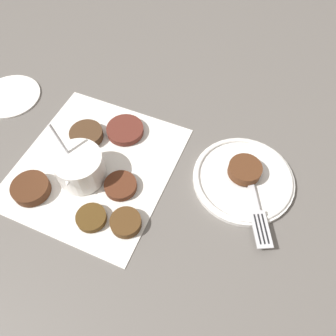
{
  "coord_description": "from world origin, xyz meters",
  "views": [
    {
      "loc": [
        0.35,
        0.24,
        0.57
      ],
      "look_at": [
        0.01,
        0.17,
        0.02
      ],
      "focal_mm": 35.0,
      "sensor_mm": 36.0,
      "label": 1
    }
  ],
  "objects_px": {
    "sauce_bowl": "(78,168)",
    "serving_plate": "(243,179)",
    "fritter_on_plate": "(245,170)",
    "extra_saucer": "(10,95)",
    "fork": "(257,210)"
  },
  "relations": [
    {
      "from": "sauce_bowl",
      "to": "extra_saucer",
      "type": "bearing_deg",
      "value": -125.67
    },
    {
      "from": "sauce_bowl",
      "to": "fork",
      "type": "relative_size",
      "value": 0.68
    },
    {
      "from": "sauce_bowl",
      "to": "serving_plate",
      "type": "bearing_deg",
      "value": 100.12
    },
    {
      "from": "fork",
      "to": "fritter_on_plate",
      "type": "bearing_deg",
      "value": -159.29
    },
    {
      "from": "serving_plate",
      "to": "fritter_on_plate",
      "type": "relative_size",
      "value": 3.08
    },
    {
      "from": "sauce_bowl",
      "to": "serving_plate",
      "type": "xyz_separation_m",
      "value": [
        -0.06,
        0.33,
        -0.02
      ]
    },
    {
      "from": "sauce_bowl",
      "to": "extra_saucer",
      "type": "distance_m",
      "value": 0.31
    },
    {
      "from": "serving_plate",
      "to": "fritter_on_plate",
      "type": "distance_m",
      "value": 0.02
    },
    {
      "from": "sauce_bowl",
      "to": "fritter_on_plate",
      "type": "bearing_deg",
      "value": 101.76
    },
    {
      "from": "serving_plate",
      "to": "extra_saucer",
      "type": "height_order",
      "value": "serving_plate"
    },
    {
      "from": "sauce_bowl",
      "to": "extra_saucer",
      "type": "xyz_separation_m",
      "value": [
        -0.18,
        -0.25,
        -0.03
      ]
    },
    {
      "from": "sauce_bowl",
      "to": "serving_plate",
      "type": "relative_size",
      "value": 0.62
    },
    {
      "from": "fritter_on_plate",
      "to": "extra_saucer",
      "type": "height_order",
      "value": "fritter_on_plate"
    },
    {
      "from": "serving_plate",
      "to": "fritter_on_plate",
      "type": "height_order",
      "value": "fritter_on_plate"
    },
    {
      "from": "extra_saucer",
      "to": "fork",
      "type": "bearing_deg",
      "value": 72.37
    }
  ]
}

